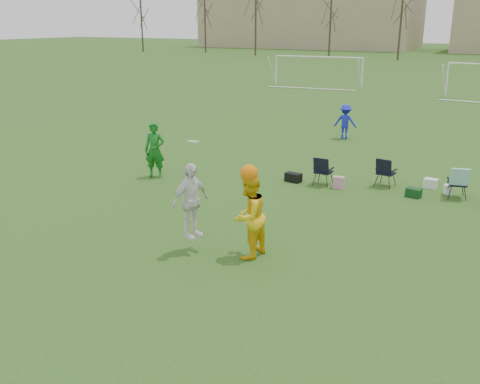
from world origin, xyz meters
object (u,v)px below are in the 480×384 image
Objects in this scene: fielder_blue at (345,122)px; goal_left at (318,63)px; fielder_green_near at (155,150)px; center_contest at (228,210)px.

goal_left is at bearing -71.68° from fielder_blue.
goal_left reaches higher than fielder_green_near.
goal_left is (-9.86, 32.74, 0.80)m from center_contest.
goal_left is at bearing 106.76° from center_contest.
fielder_green_near reaches higher than fielder_blue.
center_contest reaches higher than fielder_blue.
fielder_green_near is at bearing -86.10° from goal_left.
fielder_green_near is at bearing 62.13° from fielder_blue.
center_contest is (5.44, -4.49, 0.15)m from fielder_green_near.
fielder_green_near is at bearing 140.45° from center_contest.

